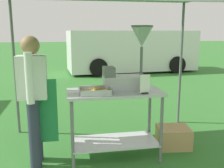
{
  "coord_description": "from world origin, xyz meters",
  "views": [
    {
      "loc": [
        -0.38,
        -2.24,
        1.66
      ],
      "look_at": [
        0.21,
        1.11,
        0.96
      ],
      "focal_mm": 41.34,
      "sensor_mm": 36.0,
      "label": 1
    }
  ],
  "objects_px": {
    "donut_fryer": "(130,64)",
    "menu_sign": "(145,86)",
    "donut_cart": "(115,111)",
    "supply_crate": "(173,137)",
    "vendor": "(34,95)",
    "donut_tray": "(96,92)",
    "van_white": "(131,51)"
  },
  "relations": [
    {
      "from": "menu_sign",
      "to": "van_white",
      "type": "bearing_deg",
      "value": 77.0
    },
    {
      "from": "donut_tray",
      "to": "van_white",
      "type": "height_order",
      "value": "van_white"
    },
    {
      "from": "donut_cart",
      "to": "donut_fryer",
      "type": "bearing_deg",
      "value": 21.48
    },
    {
      "from": "donut_cart",
      "to": "supply_crate",
      "type": "height_order",
      "value": "donut_cart"
    },
    {
      "from": "donut_tray",
      "to": "supply_crate",
      "type": "height_order",
      "value": "donut_tray"
    },
    {
      "from": "donut_cart",
      "to": "supply_crate",
      "type": "xyz_separation_m",
      "value": [
        0.91,
        0.18,
        -0.5
      ]
    },
    {
      "from": "donut_tray",
      "to": "donut_fryer",
      "type": "distance_m",
      "value": 0.59
    },
    {
      "from": "menu_sign",
      "to": "van_white",
      "type": "distance_m",
      "value": 7.8
    },
    {
      "from": "vendor",
      "to": "supply_crate",
      "type": "bearing_deg",
      "value": 5.15
    },
    {
      "from": "donut_tray",
      "to": "menu_sign",
      "type": "bearing_deg",
      "value": -9.27
    },
    {
      "from": "vendor",
      "to": "supply_crate",
      "type": "xyz_separation_m",
      "value": [
        1.91,
        0.17,
        -0.76
      ]
    },
    {
      "from": "van_white",
      "to": "donut_tray",
      "type": "bearing_deg",
      "value": -107.36
    },
    {
      "from": "supply_crate",
      "to": "menu_sign",
      "type": "bearing_deg",
      "value": -146.57
    },
    {
      "from": "donut_tray",
      "to": "donut_cart",
      "type": "bearing_deg",
      "value": 22.12
    },
    {
      "from": "menu_sign",
      "to": "van_white",
      "type": "xyz_separation_m",
      "value": [
        1.75,
        7.6,
        -0.13
      ]
    },
    {
      "from": "supply_crate",
      "to": "donut_cart",
      "type": "bearing_deg",
      "value": -168.88
    },
    {
      "from": "supply_crate",
      "to": "donut_tray",
      "type": "bearing_deg",
      "value": -166.37
    },
    {
      "from": "donut_tray",
      "to": "menu_sign",
      "type": "height_order",
      "value": "menu_sign"
    },
    {
      "from": "donut_fryer",
      "to": "supply_crate",
      "type": "relative_size",
      "value": 1.67
    },
    {
      "from": "vendor",
      "to": "donut_cart",
      "type": "bearing_deg",
      "value": -0.38
    },
    {
      "from": "van_white",
      "to": "donut_cart",
      "type": "bearing_deg",
      "value": -105.77
    },
    {
      "from": "van_white",
      "to": "menu_sign",
      "type": "bearing_deg",
      "value": -103.0
    },
    {
      "from": "donut_tray",
      "to": "van_white",
      "type": "xyz_separation_m",
      "value": [
        2.34,
        7.5,
        -0.06
      ]
    },
    {
      "from": "donut_tray",
      "to": "vendor",
      "type": "distance_m",
      "value": 0.75
    },
    {
      "from": "donut_fryer",
      "to": "menu_sign",
      "type": "distance_m",
      "value": 0.38
    },
    {
      "from": "donut_cart",
      "to": "van_white",
      "type": "height_order",
      "value": "van_white"
    },
    {
      "from": "donut_cart",
      "to": "van_white",
      "type": "bearing_deg",
      "value": 74.23
    },
    {
      "from": "donut_tray",
      "to": "menu_sign",
      "type": "relative_size",
      "value": 1.67
    },
    {
      "from": "donut_cart",
      "to": "donut_fryer",
      "type": "height_order",
      "value": "donut_fryer"
    },
    {
      "from": "menu_sign",
      "to": "vendor",
      "type": "bearing_deg",
      "value": 171.21
    },
    {
      "from": "supply_crate",
      "to": "van_white",
      "type": "bearing_deg",
      "value": 80.7
    },
    {
      "from": "donut_fryer",
      "to": "supply_crate",
      "type": "bearing_deg",
      "value": 7.67
    }
  ]
}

